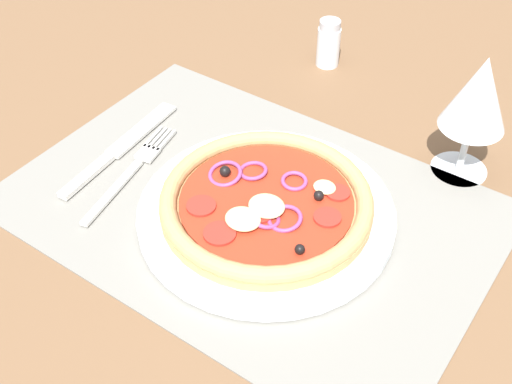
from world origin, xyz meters
The scene contains 8 objects.
ground_plane centered at (0.00, 0.00, -1.20)cm, with size 190.00×140.00×2.40cm, color brown.
placemat centered at (0.00, 0.00, 0.20)cm, with size 50.86×35.08×0.40cm, color slate.
plate centered at (2.54, -0.67, 1.02)cm, with size 27.11×27.11×1.24cm, color white.
pizza centered at (2.55, -0.72, 2.73)cm, with size 22.22×22.22×2.50cm.
fork centered at (-14.31, -2.79, 0.62)cm, with size 4.92×17.96×0.44cm.
knife centered at (-18.16, -0.85, 0.65)cm, with size 3.22×20.07×0.62cm.
wine_glass centered at (16.18, 18.82, 10.06)cm, with size 7.20×7.20×14.90cm.
pepper_shaker centered at (-7.94, 30.04, 3.25)cm, with size 3.20×3.20×6.70cm.
Camera 1 is at (29.96, -41.95, 49.64)cm, focal length 46.24 mm.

